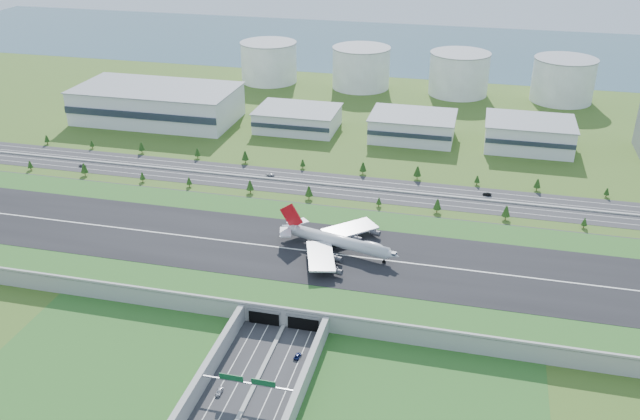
% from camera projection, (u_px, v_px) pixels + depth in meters
% --- Properties ---
extents(ground, '(1200.00, 1200.00, 0.00)m').
position_uv_depth(ground, '(313.00, 266.00, 325.86)').
color(ground, '#38591C').
rests_on(ground, ground).
extents(airfield_deck, '(520.00, 100.00, 9.20)m').
position_uv_depth(airfield_deck, '(313.00, 259.00, 323.97)').
color(airfield_deck, '#979791').
rests_on(airfield_deck, ground).
extents(underpass_road, '(38.80, 120.40, 8.00)m').
position_uv_depth(underpass_road, '(244.00, 400.00, 237.70)').
color(underpass_road, '#28282B').
rests_on(underpass_road, ground).
extents(sign_gantry_near, '(38.70, 0.70, 9.80)m').
position_uv_depth(sign_gantry_near, '(247.00, 384.00, 239.96)').
color(sign_gantry_near, gray).
rests_on(sign_gantry_near, ground).
extents(north_expressway, '(560.00, 36.00, 0.12)m').
position_uv_depth(north_expressway, '(352.00, 187.00, 408.63)').
color(north_expressway, '#28282B').
rests_on(north_expressway, ground).
extents(tree_row, '(502.22, 48.68, 8.47)m').
position_uv_depth(tree_row, '(349.00, 181.00, 406.54)').
color(tree_row, '#3D2819').
rests_on(tree_row, ground).
extents(hangar_west, '(120.00, 60.00, 25.00)m').
position_uv_depth(hangar_west, '(157.00, 104.00, 517.71)').
color(hangar_west, silver).
rests_on(hangar_west, ground).
extents(hangar_mid_a, '(58.00, 42.00, 15.00)m').
position_uv_depth(hangar_mid_a, '(298.00, 119.00, 500.90)').
color(hangar_mid_a, silver).
rests_on(hangar_mid_a, ground).
extents(hangar_mid_b, '(58.00, 42.00, 17.00)m').
position_uv_depth(hangar_mid_b, '(412.00, 127.00, 482.39)').
color(hangar_mid_b, silver).
rests_on(hangar_mid_b, ground).
extents(hangar_mid_c, '(58.00, 42.00, 19.00)m').
position_uv_depth(hangar_mid_c, '(529.00, 135.00, 464.95)').
color(hangar_mid_c, silver).
rests_on(hangar_mid_c, ground).
extents(fuel_tank_a, '(50.00, 50.00, 35.00)m').
position_uv_depth(fuel_tank_a, '(269.00, 62.00, 613.81)').
color(fuel_tank_a, silver).
rests_on(fuel_tank_a, ground).
extents(fuel_tank_b, '(50.00, 50.00, 35.00)m').
position_uv_depth(fuel_tank_b, '(361.00, 68.00, 595.75)').
color(fuel_tank_b, silver).
rests_on(fuel_tank_b, ground).
extents(fuel_tank_c, '(50.00, 50.00, 35.00)m').
position_uv_depth(fuel_tank_c, '(459.00, 74.00, 577.69)').
color(fuel_tank_c, silver).
rests_on(fuel_tank_c, ground).
extents(fuel_tank_d, '(50.00, 50.00, 35.00)m').
position_uv_depth(fuel_tank_d, '(563.00, 80.00, 559.62)').
color(fuel_tank_d, silver).
rests_on(fuel_tank_d, ground).
extents(bay_water, '(1200.00, 260.00, 0.06)m').
position_uv_depth(bay_water, '(420.00, 48.00, 744.19)').
color(bay_water, '#31515E').
rests_on(bay_water, ground).
extents(boeing_747, '(61.94, 57.82, 19.54)m').
position_uv_depth(boeing_747, '(338.00, 241.00, 320.48)').
color(boeing_747, silver).
rests_on(boeing_747, airfield_deck).
extents(car_0, '(2.02, 4.87, 1.65)m').
position_uv_depth(car_0, '(219.00, 391.00, 245.19)').
color(car_0, silver).
rests_on(car_0, ground).
extents(car_2, '(2.53, 4.87, 1.31)m').
position_uv_depth(car_2, '(298.00, 356.00, 263.57)').
color(car_2, '#0C1540').
rests_on(car_2, ground).
extents(car_4, '(5.09, 3.14, 1.62)m').
position_uv_depth(car_4, '(83.00, 166.00, 437.33)').
color(car_4, slate).
rests_on(car_4, ground).
extents(car_5, '(5.18, 2.03, 1.68)m').
position_uv_depth(car_5, '(487.00, 194.00, 397.75)').
color(car_5, black).
rests_on(car_5, ground).
extents(car_7, '(5.49, 2.47, 1.56)m').
position_uv_depth(car_7, '(270.00, 175.00, 424.14)').
color(car_7, silver).
rests_on(car_7, ground).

